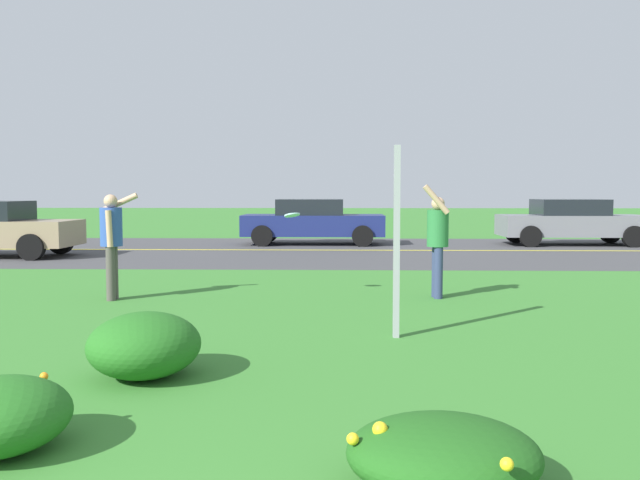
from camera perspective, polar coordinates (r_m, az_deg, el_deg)
The scene contains 11 objects.
ground_plane at distance 10.59m, azimuth -7.45°, elevation -5.16°, with size 120.00×120.00×0.00m, color #387A2D.
highway_strip at distance 19.72m, azimuth -3.14°, elevation -0.85°, with size 120.00×9.90×0.01m, color #424244.
highway_center_stripe at distance 19.72m, azimuth -3.14°, elevation -0.83°, with size 120.00×0.16×0.00m, color yellow.
daylily_clump_mid_center at distance 4.13m, azimuth 10.26°, elevation -17.19°, with size 1.11×0.99×0.40m.
daylily_clump_mid_left at distance 6.48m, azimuth -14.47°, elevation -8.50°, with size 1.02×1.12×0.59m.
sign_post_near_path at distance 7.90m, azimuth 6.42°, elevation -0.17°, with size 0.07×0.10×2.22m.
person_thrower_blue_shirt at distance 11.09m, azimuth -17.02°, elevation 0.26°, with size 0.56×0.51×1.68m.
person_catcher_green_shirt at distance 10.97m, azimuth 9.79°, elevation 0.22°, with size 0.44×0.51×1.81m.
frisbee_pale_blue at distance 10.96m, azimuth -2.35°, elevation 2.09°, with size 0.26×0.25×0.12m.
car_navy_center_right at distance 21.84m, azimuth -0.62°, elevation 1.57°, with size 4.50×2.00×1.45m.
car_gray_rightmost at distance 23.02m, azimuth 20.29°, elevation 1.44°, with size 4.50×2.00×1.45m.
Camera 1 is at (1.69, -1.06, 1.69)m, focal length 38.28 mm.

